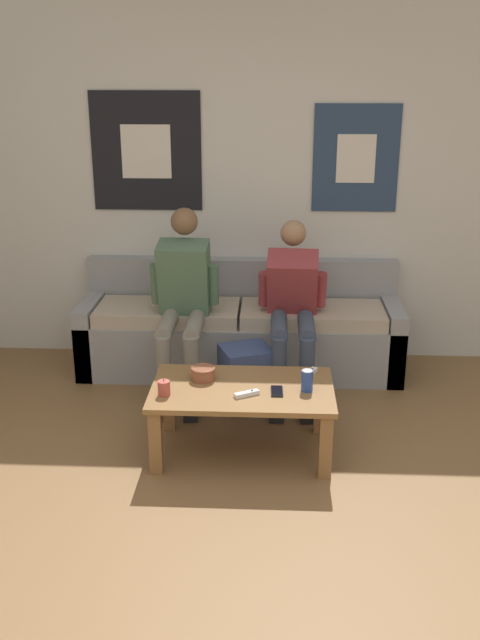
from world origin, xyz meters
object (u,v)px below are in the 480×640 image
at_px(game_controller_near_left, 310,373).
at_px(cell_phone, 277,391).
at_px(backpack, 247,379).
at_px(ceramic_bowl, 203,373).
at_px(pillar_candle, 164,388).
at_px(coffee_table, 242,399).
at_px(person_seated_teen, 293,303).
at_px(game_controller_near_right, 247,394).
at_px(drink_can_blue, 307,381).
at_px(person_seated_adult, 183,296).
at_px(couch, 240,332).

relative_size(game_controller_near_left, cell_phone, 1.04).
bearing_deg(backpack, ceramic_bowl, -115.82).
distance_m(backpack, cell_phone, 0.70).
relative_size(ceramic_bowl, pillar_candle, 1.49).
height_order(coffee_table, cell_phone, cell_phone).
distance_m(pillar_candle, cell_phone, 0.63).
bearing_deg(ceramic_bowl, cell_phone, -19.39).
xyz_separation_m(person_seated_teen, pillar_candle, (-0.72, -1.02, -0.17)).
height_order(game_controller_near_left, game_controller_near_right, same).
distance_m(person_seated_teen, drink_can_blue, 0.95).
bearing_deg(person_seated_adult, game_controller_near_left, -39.36).
bearing_deg(game_controller_near_right, person_seated_teen, 75.12).
bearing_deg(pillar_candle, game_controller_near_right, 1.67).
distance_m(coffee_table, game_controller_near_right, 0.14).
distance_m(couch, pillar_candle, 1.40).
height_order(coffee_table, game_controller_near_right, game_controller_near_right).
height_order(person_seated_adult, pillar_candle, person_seated_adult).
distance_m(person_seated_adult, game_controller_near_left, 1.10).
height_order(couch, drink_can_blue, couch).
bearing_deg(game_controller_near_left, ceramic_bowl, -171.27).
height_order(couch, person_seated_teen, person_seated_teen).
height_order(person_seated_teen, game_controller_near_right, person_seated_teen).
xyz_separation_m(coffee_table, pillar_candle, (-0.43, -0.12, 0.11)).
distance_m(pillar_candle, game_controller_near_right, 0.46).
relative_size(game_controller_near_left, game_controller_near_right, 1.00).
xyz_separation_m(person_seated_teen, ceramic_bowl, (-0.53, -0.81, -0.17)).
distance_m(person_seated_teen, ceramic_bowl, 0.98).
relative_size(couch, game_controller_near_right, 16.14).
bearing_deg(drink_can_blue, person_seated_teen, 93.94).
xyz_separation_m(person_seated_adult, pillar_candle, (0.01, -0.99, -0.21)).
distance_m(person_seated_teen, game_controller_near_right, 1.07).
bearing_deg(person_seated_teen, couch, 139.09).
height_order(person_seated_adult, drink_can_blue, person_seated_adult).
xyz_separation_m(couch, coffee_table, (0.07, -1.22, 0.05)).
xyz_separation_m(coffee_table, backpack, (0.00, 0.58, -0.14)).
bearing_deg(drink_can_blue, cell_phone, -171.45).
bearing_deg(game_controller_near_right, person_seated_adult, 115.57).
bearing_deg(cell_phone, game_controller_near_left, 51.79).
bearing_deg(backpack, couch, 96.38).
bearing_deg(drink_can_blue, game_controller_near_left, 83.22).
relative_size(person_seated_adult, pillar_candle, 12.69).
relative_size(ceramic_bowl, game_controller_near_left, 1.01).
bearing_deg(pillar_candle, coffee_table, 16.31).
height_order(couch, backpack, couch).
relative_size(person_seated_teen, cell_phone, 8.20).
bearing_deg(coffee_table, game_controller_near_left, 26.01).
bearing_deg(couch, backpack, -83.62).
bearing_deg(person_seated_adult, ceramic_bowl, -74.96).
relative_size(drink_can_blue, game_controller_near_left, 0.87).
bearing_deg(person_seated_adult, game_controller_near_right, -64.43).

